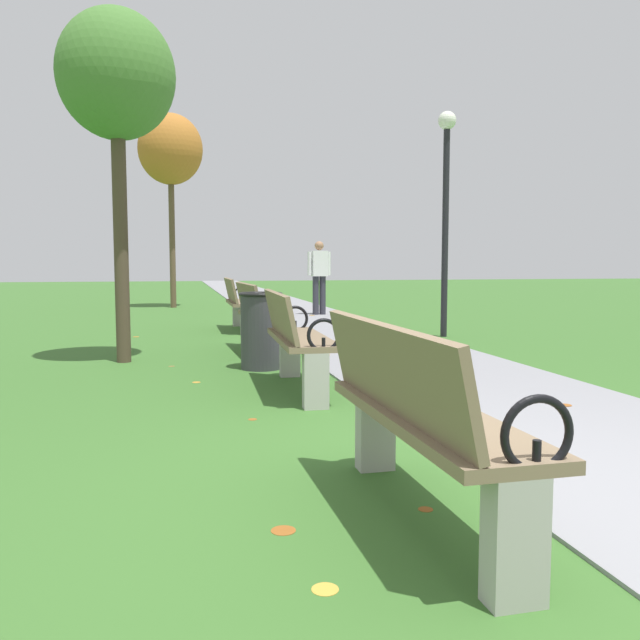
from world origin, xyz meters
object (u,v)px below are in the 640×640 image
at_px(park_bench_1, 417,415).
at_px(pedestrian_walking, 319,274).
at_px(park_bench_3, 259,315).
at_px(trash_bin, 261,330).
at_px(lamp_post, 446,189).
at_px(tree_1, 117,80).
at_px(tree_2, 170,151).
at_px(park_bench_4, 239,302).
at_px(park_bench_2, 295,338).

height_order(park_bench_1, pedestrian_walking, pedestrian_walking).
height_order(park_bench_3, trash_bin, park_bench_3).
bearing_deg(lamp_post, park_bench_1, -114.26).
bearing_deg(tree_1, tree_2, 86.88).
xyz_separation_m(park_bench_3, lamp_post, (3.06, 1.14, 1.82)).
bearing_deg(park_bench_4, park_bench_3, -90.00).
bearing_deg(park_bench_1, lamp_post, 65.74).
xyz_separation_m(trash_bin, lamp_post, (3.21, 2.47, 1.88)).
xyz_separation_m(park_bench_2, tree_2, (-1.14, 11.56, 3.55)).
height_order(park_bench_1, park_bench_2, same).
bearing_deg(park_bench_3, park_bench_2, -90.00).
distance_m(park_bench_1, park_bench_2, 3.03).
height_order(pedestrian_walking, trash_bin, pedestrian_walking).
relative_size(park_bench_3, tree_1, 0.40).
xyz_separation_m(tree_1, trash_bin, (1.51, -0.83, -2.80)).
height_order(park_bench_2, lamp_post, lamp_post).
xyz_separation_m(park_bench_4, tree_2, (-1.14, 6.14, 3.55)).
bearing_deg(trash_bin, park_bench_4, 87.96).
bearing_deg(trash_bin, pedestrian_walking, 72.57).
height_order(park_bench_4, tree_2, tree_2).
distance_m(park_bench_1, tree_1, 6.06).
bearing_deg(park_bench_2, pedestrian_walking, 76.13).
height_order(park_bench_2, trash_bin, park_bench_2).
distance_m(park_bench_2, park_bench_3, 2.62).
relative_size(park_bench_3, lamp_post, 0.47).
distance_m(park_bench_1, lamp_post, 7.67).
distance_m(park_bench_2, park_bench_4, 5.42).
distance_m(pedestrian_walking, trash_bin, 7.31).
distance_m(park_bench_3, pedestrian_walking, 6.01).
height_order(park_bench_1, park_bench_4, same).
distance_m(park_bench_3, park_bench_4, 2.81).
relative_size(park_bench_3, pedestrian_walking, 1.00).
relative_size(park_bench_2, park_bench_4, 1.01).
relative_size(park_bench_3, trash_bin, 1.93).
relative_size(park_bench_1, tree_1, 0.40).
height_order(park_bench_1, park_bench_3, same).
distance_m(trash_bin, lamp_post, 4.46).
xyz_separation_m(tree_1, pedestrian_walking, (3.70, 6.13, -2.30)).
bearing_deg(tree_1, trash_bin, -28.65).
relative_size(park_bench_3, tree_2, 0.33).
bearing_deg(lamp_post, trash_bin, -142.44).
distance_m(park_bench_4, pedestrian_walking, 3.51).
relative_size(park_bench_4, trash_bin, 1.91).
distance_m(tree_1, trash_bin, 3.29).
relative_size(tree_2, lamp_post, 1.43).
bearing_deg(tree_2, tree_1, -93.12).
bearing_deg(pedestrian_walking, park_bench_4, -125.76).
height_order(park_bench_3, park_bench_4, same).
bearing_deg(park_bench_2, lamp_post, 50.86).
bearing_deg(park_bench_1, tree_1, 107.84).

